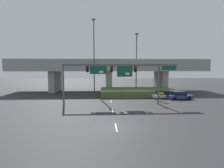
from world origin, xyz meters
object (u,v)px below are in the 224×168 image
at_px(highway_light_pole_near, 94,55).
at_px(parked_sedan_mid_right, 179,96).
at_px(signal_gantry, 118,71).
at_px(speed_limit_sign, 161,97).
at_px(highway_light_pole_far, 136,62).
at_px(parked_sedan_near_right, 163,95).

height_order(highway_light_pole_near, parked_sedan_mid_right, highway_light_pole_near).
bearing_deg(signal_gantry, parked_sedan_mid_right, 20.45).
distance_m(speed_limit_sign, highway_light_pole_far, 15.40).
height_order(speed_limit_sign, parked_sedan_near_right, speed_limit_sign).
bearing_deg(parked_sedan_near_right, speed_limit_sign, -120.09).
bearing_deg(signal_gantry, highway_light_pole_far, 67.81).
xyz_separation_m(highway_light_pole_far, parked_sedan_mid_right, (6.55, -8.65, -6.49)).
relative_size(signal_gantry, parked_sedan_near_right, 3.76).
height_order(signal_gantry, speed_limit_sign, signal_gantry).
relative_size(parked_sedan_near_right, parked_sedan_mid_right, 1.03).
xyz_separation_m(highway_light_pole_near, parked_sedan_mid_right, (16.16, -7.25, -7.85)).
distance_m(signal_gantry, parked_sedan_near_right, 11.83).
height_order(highway_light_pole_far, parked_sedan_near_right, highway_light_pole_far).
bearing_deg(signal_gantry, highway_light_pole_near, 110.09).
bearing_deg(parked_sedan_mid_right, highway_light_pole_far, 121.98).
relative_size(signal_gantry, highway_light_pole_near, 1.10).
xyz_separation_m(speed_limit_sign, highway_light_pole_far, (-1.26, 14.23, 5.77)).
distance_m(highway_light_pole_near, parked_sedan_mid_right, 19.37).
xyz_separation_m(signal_gantry, highway_light_pole_far, (5.34, 13.08, 1.93)).
bearing_deg(highway_light_pole_near, highway_light_pole_far, 8.31).
height_order(highway_light_pole_near, highway_light_pole_far, highway_light_pole_near).
distance_m(signal_gantry, highway_light_pole_near, 12.86).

